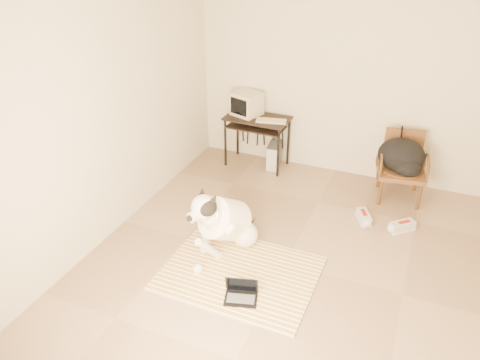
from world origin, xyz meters
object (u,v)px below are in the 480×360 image
Objects in this scene: laptop at (241,293)px; computer_desk at (257,125)px; backpack at (402,157)px; pc_tower at (274,155)px; crt_monitor at (247,104)px; rattan_chair at (402,166)px; dog at (225,222)px.

laptop is 0.40× the size of computer_desk.
laptop is 2.74m from backpack.
backpack is at bearing -7.12° from pc_tower.
laptop is 2.80m from computer_desk.
computer_desk is at bearing -17.39° from crt_monitor.
rattan_chair is (1.73, -0.15, 0.25)m from pc_tower.
computer_desk is at bearing 175.32° from backpack.
rattan_chair reaches higher than pc_tower.
backpack reaches higher than pc_tower.
laptop is at bearing -68.66° from crt_monitor.
backpack is at bearing 48.39° from dog.
dog is at bearing 125.23° from laptop.
laptop is at bearing -71.75° from computer_desk.
computer_desk is 0.52m from pc_tower.
crt_monitor is (-0.57, 2.00, 0.56)m from dog.
pc_tower is 0.70× the size of backpack.
laptop is 2.98m from crt_monitor.
dog reaches higher than pc_tower.
dog is at bearing -78.66° from computer_desk.
rattan_chair is at bearing -4.01° from crt_monitor.
pc_tower is at bearing 11.92° from computer_desk.
dog is 2.44m from rattan_chair.
rattan_chair is (2.16, -0.15, -0.47)m from crt_monitor.
laptop is 2.78m from rattan_chair.
rattan_chair is at bearing -2.74° from computer_desk.
pc_tower reaches higher than laptop.
dog is 2.88× the size of pc_tower.
crt_monitor reaches higher than dog.
laptop is 0.89× the size of pc_tower.
crt_monitor is 0.53× the size of rattan_chair.
computer_desk is 1.06× the size of rattan_chair.
dog reaches higher than laptop.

